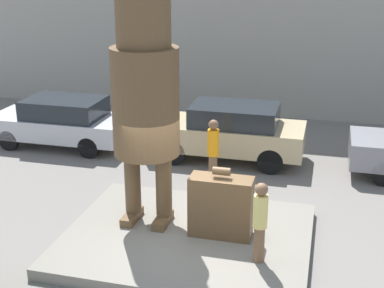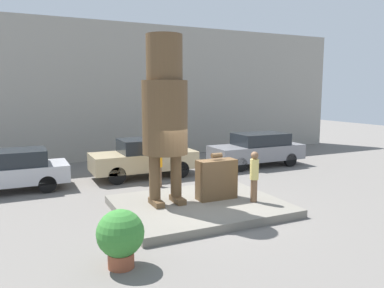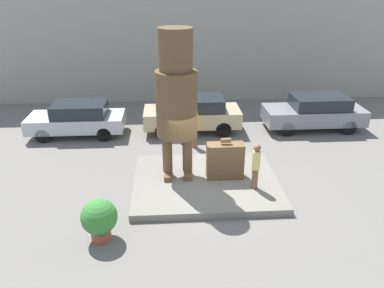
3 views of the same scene
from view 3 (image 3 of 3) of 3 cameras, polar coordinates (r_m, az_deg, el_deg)
ground_plane at (r=12.97m, az=2.10°, el=-6.29°), size 60.00×60.00×0.00m
pedestal at (r=12.91m, az=2.11°, el=-5.84°), size 4.90×3.99×0.23m
building_backdrop at (r=21.18m, az=-0.43°, el=16.10°), size 28.00×0.60×7.12m
statue_figure at (r=12.01m, az=-2.40°, el=7.54°), size 1.34×1.34×4.96m
giant_suitcase at (r=12.75m, az=5.05°, el=-2.53°), size 1.25×0.52×1.46m
tourist at (r=12.13m, az=9.71°, el=-3.11°), size 0.26×0.26×1.56m
parked_car_silver at (r=17.44m, az=-17.04°, el=3.75°), size 4.19×1.75×1.49m
parked_car_tan at (r=17.07m, az=0.18°, el=4.69°), size 4.34×1.76×1.62m
parked_car_grey at (r=18.27m, az=18.23°, el=4.70°), size 4.55×1.77×1.58m
planter_pot at (r=10.48m, az=-13.94°, el=-10.95°), size 0.98×0.98×1.22m
worker_hivis at (r=15.36m, az=0.42°, el=2.69°), size 0.29×0.29×1.71m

